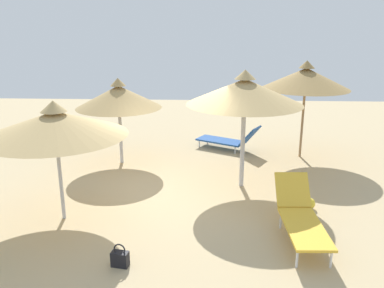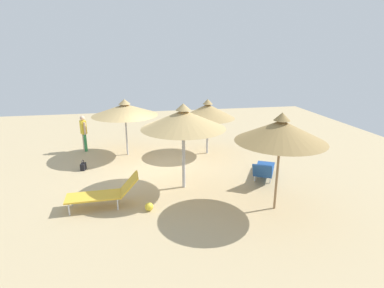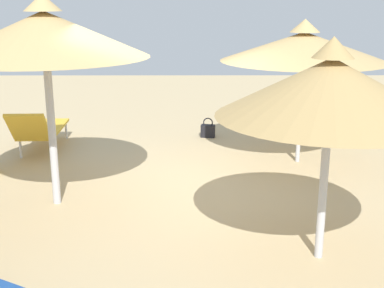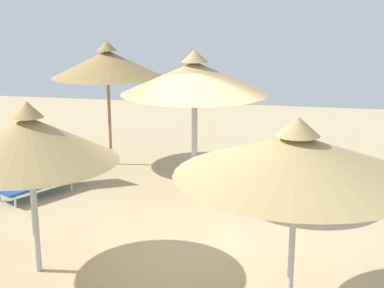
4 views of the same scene
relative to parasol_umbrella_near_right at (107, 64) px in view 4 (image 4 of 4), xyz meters
name	(u,v)px [view 4 (image 4 of 4)]	position (x,y,z in m)	size (l,w,h in m)	color
ground	(204,237)	(2.88, -3.59, -2.41)	(24.00, 24.00, 0.10)	tan
parasol_umbrella_near_right	(107,64)	(0.00, 0.00, 0.00)	(2.52, 2.52, 2.87)	olive
parasol_umbrella_far_right	(296,156)	(4.32, -5.75, -0.34)	(2.82, 2.82, 2.48)	#B2B2B7
parasol_umbrella_front	(29,139)	(0.79, -5.29, -0.43)	(2.40, 2.40, 2.45)	#B2B2B7
parasol_umbrella_center	(195,78)	(2.39, -1.94, 0.00)	(2.75, 2.75, 2.87)	#B2B2B7
lounge_chair_near_left	(49,175)	(-0.56, -2.11, -2.02)	(1.54, 2.08, 0.86)	#1E478C
lounge_chair_back	(326,170)	(4.90, -1.02, -1.91)	(2.13, 0.75, 0.96)	gold
beach_ball	(264,175)	(3.64, -0.54, -2.24)	(0.25, 0.25, 0.25)	yellow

